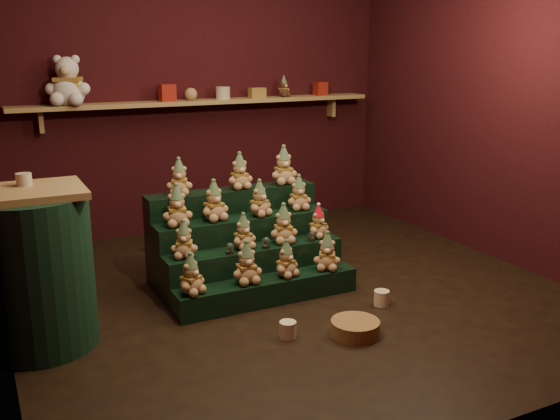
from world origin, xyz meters
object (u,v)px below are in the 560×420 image
snow_globe_a (230,248)px  mug_left (288,330)px  snow_globe_b (266,243)px  mini_christmas_tree (196,292)px  mug_right (382,298)px  riser_tier_front (268,290)px  white_bear (67,74)px  brown_bear (284,87)px  side_table (35,270)px  wicker_basket (355,328)px  snow_globe_c (312,236)px

snow_globe_a → mug_left: snow_globe_a is taller
mug_left → snow_globe_b: bearing=75.1°
mini_christmas_tree → mug_right: (1.24, -0.50, -0.09)m
riser_tier_front → white_bear: bearing=117.4°
snow_globe_b → mug_right: (0.65, -0.58, -0.35)m
white_bear → brown_bear: 2.13m
mug_left → brown_bear: 3.13m
riser_tier_front → mini_christmas_tree: 0.53m
riser_tier_front → side_table: bearing=178.9°
mug_right → riser_tier_front: bearing=149.5°
side_table → brown_bear: size_ratio=4.97×
mug_left → brown_bear: brown_bear is taller
snow_globe_a → mug_right: snow_globe_a is taller
wicker_basket → white_bear: white_bear is taller
riser_tier_front → mini_christmas_tree: size_ratio=4.55×
snow_globe_a → mug_left: (0.09, -0.74, -0.35)m
snow_globe_b → mug_right: 0.94m
wicker_basket → brown_bear: bearing=72.7°
mini_christmas_tree → white_bear: white_bear is taller
snow_globe_c → mug_left: snow_globe_c is taller
white_bear → snow_globe_b: bearing=-38.4°
mini_christmas_tree → brown_bear: 2.79m
white_bear → riser_tier_front: bearing=-42.0°
side_table → mug_left: side_table is taller
mug_left → brown_bear: bearing=63.7°
mini_christmas_tree → mug_right: mini_christmas_tree is taller
mug_left → mug_right: (0.85, 0.16, 0.00)m
mug_right → white_bear: 3.30m
riser_tier_front → wicker_basket: (0.28, -0.75, -0.04)m
mini_christmas_tree → mug_left: mini_christmas_tree is taller
wicker_basket → brown_bear: brown_bear is taller
mug_left → white_bear: 3.08m
riser_tier_front → snow_globe_b: (0.07, 0.16, 0.31)m
mug_left → mug_right: mug_right is taller
mug_right → brown_bear: size_ratio=0.55×
riser_tier_front → mug_right: bearing=-30.5°
snow_globe_a → mug_right: (0.94, -0.58, -0.35)m
riser_tier_front → brown_bear: (1.11, 1.94, 1.33)m
side_table → wicker_basket: (1.84, -0.78, -0.45)m
snow_globe_a → mug_left: size_ratio=0.76×
side_table → white_bear: bearing=73.8°
riser_tier_front → snow_globe_b: size_ratio=16.38×
riser_tier_front → snow_globe_c: size_ratio=17.97×
snow_globe_b → mug_left: (-0.20, -0.74, -0.35)m
snow_globe_a → brown_bear: brown_bear is taller
snow_globe_c → white_bear: white_bear is taller
snow_globe_b → snow_globe_c: bearing=-0.0°
brown_bear → mug_left: bearing=-134.4°
brown_bear → riser_tier_front: bearing=-137.9°
riser_tier_front → mug_right: riser_tier_front is taller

